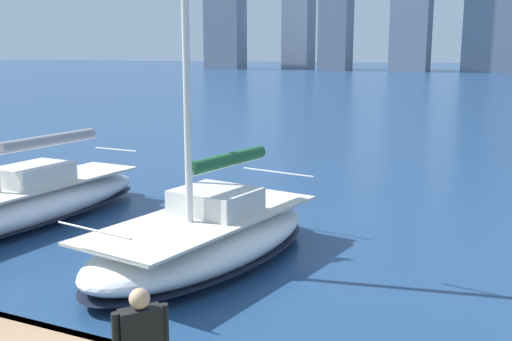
{
  "coord_description": "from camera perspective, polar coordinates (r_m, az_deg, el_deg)",
  "views": [
    {
      "loc": [
        -6.01,
        5.11,
        4.76
      ],
      "look_at": [
        -0.51,
        -6.64,
        2.2
      ],
      "focal_mm": 42.0,
      "sensor_mm": 36.0,
      "label": 1
    }
  ],
  "objects": [
    {
      "name": "sailboat_grey",
      "position": [
        17.94,
        -21.44,
        -2.93
      ],
      "size": [
        2.71,
        9.18,
        9.47
      ],
      "color": "white",
      "rests_on": "ground"
    },
    {
      "name": "sailboat_forest",
      "position": [
        13.84,
        -4.8,
        -6.17
      ],
      "size": [
        3.94,
        7.44,
        10.55
      ],
      "color": "white",
      "rests_on": "ground"
    }
  ]
}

